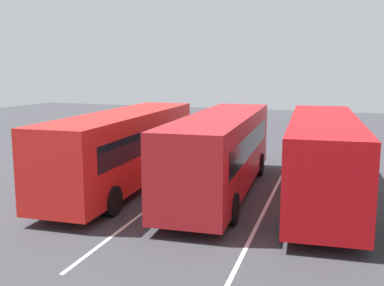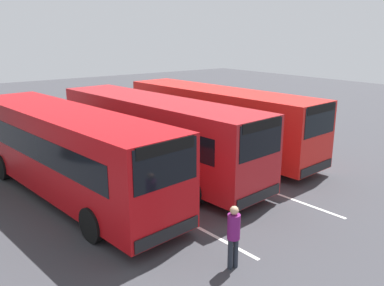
{
  "view_description": "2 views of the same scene",
  "coord_description": "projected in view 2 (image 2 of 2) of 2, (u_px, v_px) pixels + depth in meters",
  "views": [
    {
      "loc": [
        -16.34,
        -5.18,
        4.93
      ],
      "look_at": [
        0.75,
        1.39,
        1.89
      ],
      "focal_mm": 42.62,
      "sensor_mm": 36.0,
      "label": 1
    },
    {
      "loc": [
        14.17,
        -8.45,
        5.7
      ],
      "look_at": [
        1.4,
        1.23,
        1.3
      ],
      "focal_mm": 37.51,
      "sensor_mm": 36.0,
      "label": 2
    }
  ],
  "objects": [
    {
      "name": "lane_stripe_outer_left",
      "position": [
        108.0,
        179.0,
        16.16
      ],
      "size": [
        15.71,
        1.15,
        0.01
      ],
      "primitive_type": "cube",
      "rotation": [
        0.0,
        0.0,
        0.07
      ],
      "color": "silver",
      "rests_on": "ground"
    },
    {
      "name": "bus_center_right",
      "position": [
        218.0,
        118.0,
        19.3
      ],
      "size": [
        11.04,
        3.26,
        3.13
      ],
      "rotation": [
        0.0,
        0.0,
        0.08
      ],
      "color": "red",
      "rests_on": "ground"
    },
    {
      "name": "pedestrian",
      "position": [
        234.0,
        232.0,
        9.83
      ],
      "size": [
        0.37,
        0.37,
        1.68
      ],
      "rotation": [
        0.0,
        0.0,
        2.98
      ],
      "color": "#232833",
      "rests_on": "ground"
    },
    {
      "name": "ground_plane",
      "position": [
        150.0,
        170.0,
        17.32
      ],
      "size": [
        74.35,
        74.35,
        0.0
      ],
      "primitive_type": "plane",
      "color": "#38383D"
    },
    {
      "name": "lane_stripe_inner_left",
      "position": [
        187.0,
        161.0,
        18.47
      ],
      "size": [
        15.71,
        1.15,
        0.01
      ],
      "primitive_type": "cube",
      "rotation": [
        0.0,
        0.0,
        0.07
      ],
      "color": "silver",
      "rests_on": "ground"
    },
    {
      "name": "bus_far_left",
      "position": [
        68.0,
        150.0,
        14.06
      ],
      "size": [
        11.07,
        3.57,
        3.13
      ],
      "rotation": [
        0.0,
        0.0,
        0.11
      ],
      "color": "#B70C11",
      "rests_on": "ground"
    },
    {
      "name": "bus_center_left",
      "position": [
        156.0,
        133.0,
        16.52
      ],
      "size": [
        11.05,
        3.41,
        3.13
      ],
      "rotation": [
        0.0,
        0.0,
        0.1
      ],
      "color": "#AD191E",
      "rests_on": "ground"
    }
  ]
}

